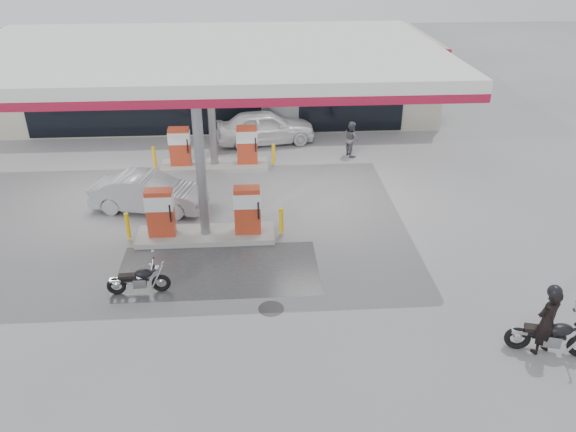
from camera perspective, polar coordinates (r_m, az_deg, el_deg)
name	(u,v)px	position (r m, az deg, el deg)	size (l,w,h in m)	color
ground	(202,271)	(17.12, -8.73, -5.51)	(90.00, 90.00, 0.00)	gray
wet_patch	(219,270)	(17.08, -7.05, -5.47)	(6.00, 3.00, 0.00)	#4C4C4F
drain_cover	(271,309)	(15.40, -1.73, -9.38)	(0.70, 0.70, 0.01)	#38383A
store_building	(220,75)	(31.12, -6.91, 14.04)	(22.00, 8.22, 4.00)	beige
canopy	(201,57)	(19.76, -8.82, 15.70)	(16.00, 10.02, 5.51)	silver
pump_island_near	(205,219)	(18.48, -8.46, -0.26)	(5.14, 1.30, 1.78)	#9E9E99
pump_island_far	(214,152)	(23.93, -7.53, 6.50)	(5.14, 1.30, 1.78)	#9E9E99
main_motorcycle	(551,337)	(15.14, 25.20, -11.07)	(2.03, 0.95, 1.06)	black
biker_main	(547,322)	(14.83, 24.81, -9.71)	(0.66, 0.43, 1.82)	black
parked_motorcycle	(139,280)	(16.32, -14.86, -6.34)	(1.78, 0.68, 0.91)	black
sedan_white	(265,127)	(26.53, -2.31, 9.03)	(1.84, 4.58, 1.56)	white
attendant	(351,139)	(25.16, 6.46, 7.81)	(0.76, 0.59, 1.56)	#5C5B60
hatchback_silver	(149,193)	(20.74, -13.95, 2.32)	(1.42, 4.07, 1.34)	#A4A6AC
parked_car_left	(46,115)	(31.37, -23.37, 9.40)	(1.65, 4.07, 1.18)	#4D1118
parked_car_right	(401,108)	(30.61, 11.43, 10.70)	(1.93, 4.19, 1.16)	black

